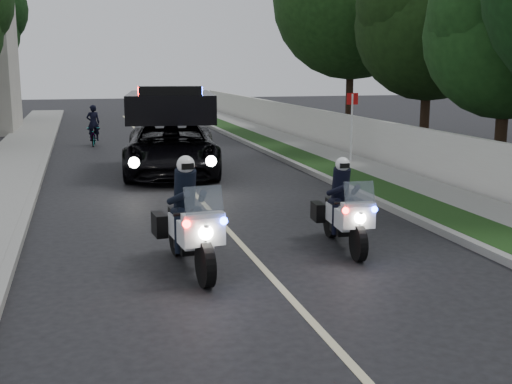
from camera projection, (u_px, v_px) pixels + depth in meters
ground at (260, 265)px, 11.03m from camera, size 120.00×120.00×0.00m
curb_right at (299, 166)px, 21.54m from camera, size 0.20×60.00×0.15m
grass_verge at (319, 165)px, 21.72m from camera, size 1.20×60.00×0.16m
sidewalk_right at (355, 164)px, 22.05m from camera, size 1.40×60.00×0.16m
property_wall at (382, 143)px, 22.18m from camera, size 0.22×60.00×1.50m
curb_left at (40, 177)px, 19.44m from camera, size 0.20×60.00×0.15m
sidewalk_left at (1, 178)px, 19.16m from camera, size 2.00×60.00×0.16m
lane_marking at (176, 173)px, 20.50m from camera, size 0.12×50.00×0.01m
police_moto_left at (190, 269)px, 10.83m from camera, size 0.98×2.30×1.90m
police_moto_right at (343, 248)px, 12.10m from camera, size 0.86×2.05×1.70m
police_suv at (172, 173)px, 20.54m from camera, size 3.57×6.39×2.96m
bicycle at (94, 145)px, 27.75m from camera, size 0.65×1.58×0.81m
cyclist at (94, 145)px, 27.75m from camera, size 0.59×0.43×1.53m
sign_post at (350, 165)px, 22.14m from camera, size 0.44×0.44×2.54m
tree_right_b at (498, 177)px, 19.75m from camera, size 6.14×6.14×8.19m
tree_right_c at (423, 153)px, 25.38m from camera, size 7.07×7.07×9.38m
tree_right_d at (348, 135)px, 31.77m from camera, size 9.78×9.78×12.48m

